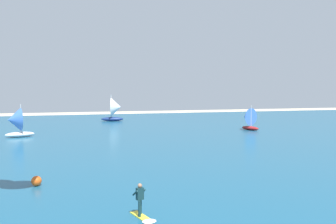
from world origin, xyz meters
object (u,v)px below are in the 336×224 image
(sailboat_mid_right, at_px, (15,122))
(marker_buoy, at_px, (36,181))
(sailboat_near_shore, at_px, (115,109))
(sailboat_mid_left, at_px, (248,119))
(kitesurfer, at_px, (142,205))

(sailboat_mid_right, relative_size, marker_buoy, 6.73)
(sailboat_near_shore, xyz_separation_m, sailboat_mid_right, (-16.63, -21.40, -0.45))
(sailboat_near_shore, height_order, sailboat_mid_right, sailboat_near_shore)
(sailboat_mid_left, relative_size, marker_buoy, 5.95)
(sailboat_near_shore, xyz_separation_m, marker_buoy, (-12.12, -47.97, -2.17))
(sailboat_mid_left, distance_m, sailboat_mid_right, 34.93)
(sailboat_near_shore, bearing_deg, sailboat_mid_left, -50.79)
(sailboat_mid_left, distance_m, marker_buoy, 39.76)
(kitesurfer, relative_size, sailboat_near_shore, 0.37)
(sailboat_near_shore, distance_m, marker_buoy, 49.53)
(sailboat_near_shore, relative_size, sailboat_mid_right, 1.22)
(sailboat_mid_right, height_order, marker_buoy, sailboat_mid_right)
(sailboat_mid_right, bearing_deg, sailboat_mid_left, -1.65)
(sailboat_near_shore, relative_size, sailboat_mid_left, 1.38)
(kitesurfer, distance_m, sailboat_mid_left, 41.54)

